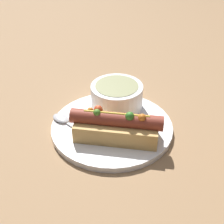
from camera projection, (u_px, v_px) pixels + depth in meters
ground_plane at (112, 129)px, 0.67m from camera, size 4.00×4.00×0.00m
dinner_plate at (112, 127)px, 0.67m from camera, size 0.26×0.26×0.01m
hot_dog at (116, 127)px, 0.62m from camera, size 0.18×0.06×0.07m
soup_bowl at (115, 95)px, 0.71m from camera, size 0.12×0.12×0.06m
spoon at (65, 121)px, 0.67m from camera, size 0.13×0.09×0.01m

